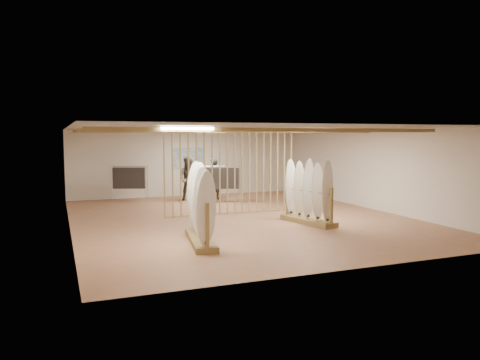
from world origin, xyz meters
name	(u,v)px	position (x,y,z in m)	size (l,w,h in m)	color
floor	(240,218)	(0.00, 0.00, 0.00)	(12.00, 12.00, 0.00)	#AD7553
ceiling	(240,128)	(0.00, 0.00, 2.80)	(12.00, 12.00, 0.00)	gray
wall_back	(189,163)	(0.00, 6.00, 1.40)	(12.00, 12.00, 0.00)	silver
wall_front	(355,198)	(0.00, -6.00, 1.40)	(12.00, 12.00, 0.00)	silver
wall_left	(68,179)	(-5.00, 0.00, 1.40)	(12.00, 12.00, 0.00)	silver
wall_right	(373,169)	(5.00, 0.00, 1.40)	(12.00, 12.00, 0.00)	silver
ceiling_slats	(240,131)	(0.00, 0.00, 2.72)	(9.50, 6.12, 0.10)	olive
light_panels	(240,130)	(0.00, 0.00, 2.74)	(1.20, 0.35, 0.06)	white
bamboo_partition	(231,172)	(0.00, 0.80, 1.40)	(4.45, 0.05, 2.78)	#A58D50
poster	(189,158)	(0.00, 5.98, 1.60)	(1.40, 0.03, 0.90)	#336AB3
rack_left	(201,216)	(-2.11, -2.76, 0.64)	(0.88, 2.38, 1.87)	olive
rack_right	(308,202)	(1.56, -1.51, 0.64)	(0.93, 2.05, 1.89)	olive
clothing_rack_a	(129,178)	(-2.66, 5.01, 0.92)	(1.27, 0.74, 1.42)	silver
clothing_rack_b	(223,178)	(0.68, 3.56, 0.94)	(1.29, 0.73, 1.44)	silver
shopper_a	(214,176)	(0.62, 4.43, 0.95)	(0.70, 0.47, 1.91)	#292A31
shopper_b	(189,176)	(-0.48, 4.19, 0.99)	(0.96, 0.75, 1.99)	#3F3A30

